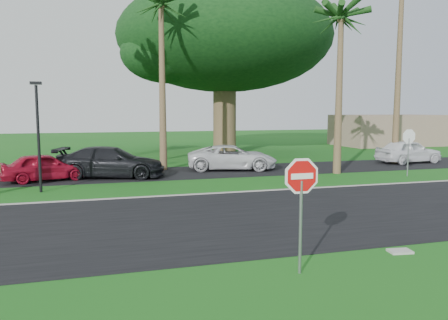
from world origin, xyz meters
TOP-DOWN VIEW (x-y plane):
  - ground at (0.00, 0.00)m, footprint 120.00×120.00m
  - road at (0.00, 2.00)m, footprint 120.00×8.00m
  - parking_strip at (0.00, 12.50)m, footprint 120.00×5.00m
  - curb at (0.00, 6.05)m, footprint 120.00×0.12m
  - stop_sign_near at (0.50, -3.00)m, footprint 1.05×0.07m
  - stop_sign_far at (12.00, 8.00)m, footprint 1.05×0.07m
  - palm_center at (0.00, 14.00)m, footprint 5.00×5.00m
  - palm_right_near at (9.00, 10.00)m, footprint 5.00×5.00m
  - canopy_tree at (6.00, 22.00)m, footprint 16.50×16.50m
  - streetlight_right at (-6.00, 8.50)m, footprint 0.45×0.25m
  - building_far at (24.00, 26.00)m, footprint 10.00×6.00m
  - car_red at (-6.15, 11.55)m, footprint 4.29×2.56m
  - car_dark at (-3.00, 11.78)m, footprint 5.83×3.52m
  - car_minivan at (3.86, 12.89)m, footprint 5.57×3.55m
  - car_pickup at (15.95, 12.87)m, footprint 4.61×2.21m
  - utility_slab at (3.46, -2.44)m, footprint 0.59×0.42m

SIDE VIEW (x-z plane):
  - ground at x=0.00m, z-range 0.00..0.00m
  - road at x=0.00m, z-range 0.00..0.02m
  - parking_strip at x=0.00m, z-range 0.00..0.02m
  - curb at x=0.00m, z-range 0.00..0.06m
  - utility_slab at x=3.46m, z-range 0.00..0.06m
  - car_red at x=-6.15m, z-range 0.00..1.37m
  - car_minivan at x=3.86m, z-range 0.00..1.43m
  - car_pickup at x=15.95m, z-range 0.00..1.52m
  - car_dark at x=-3.00m, z-range 0.00..1.58m
  - building_far at x=24.00m, z-range 0.00..3.00m
  - stop_sign_near at x=0.50m, z-range 0.46..3.09m
  - stop_sign_far at x=12.00m, z-range 0.46..3.09m
  - streetlight_right at x=-6.00m, z-range 0.33..4.97m
  - palm_right_near at x=9.00m, z-range 3.44..12.94m
  - canopy_tree at x=6.00m, z-range 2.39..15.51m
  - palm_center at x=0.00m, z-range 3.91..14.41m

